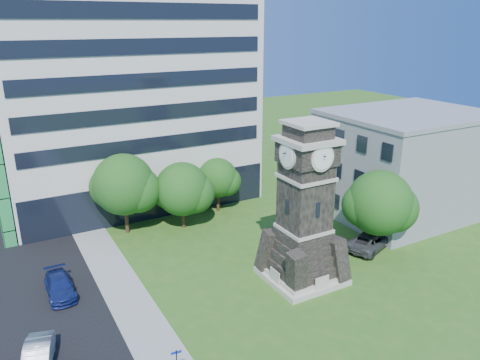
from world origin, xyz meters
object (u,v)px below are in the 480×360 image
car_street_mid (38,358)px  clock_tower (304,215)px  park_bench (304,271)px  car_east_lot (370,240)px  car_street_north (60,286)px

car_street_mid → clock_tower: bearing=16.5°
clock_tower → park_bench: bearing=-14.0°
car_street_mid → car_east_lot: bearing=18.3°
car_street_mid → park_bench: (19.15, 0.74, -0.17)m
clock_tower → car_street_mid: bearing=-177.6°
car_street_north → car_east_lot: size_ratio=0.85×
clock_tower → car_east_lot: bearing=8.1°
car_east_lot → car_street_mid: bearing=73.8°
car_street_mid → car_east_lot: size_ratio=0.80×
car_east_lot → car_street_north: bearing=57.3°
car_street_north → park_bench: 18.07m
clock_tower → car_street_north: size_ratio=2.73×
clock_tower → car_east_lot: clock_tower is taller
clock_tower → car_street_north: (-16.58, 6.61, -4.63)m
car_street_mid → car_street_north: (2.35, 7.41, -0.05)m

